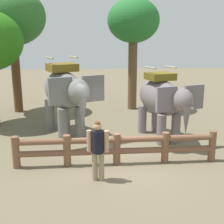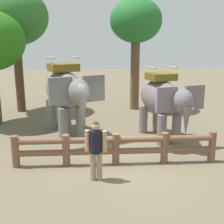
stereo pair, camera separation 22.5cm
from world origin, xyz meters
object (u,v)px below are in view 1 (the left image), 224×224
object	(u,v)px
log_fence	(117,147)
elephant_center	(162,99)
tourist_woman_in_black	(98,147)
elephant_near_left	(65,92)
tree_far_right	(133,23)
tree_back_center	(12,18)

from	to	relation	value
log_fence	elephant_center	bearing A→B (deg)	47.90
log_fence	tourist_woman_in_black	distance (m)	1.34
elephant_center	elephant_near_left	bearing A→B (deg)	166.86
elephant_center	tree_far_right	size ratio (longest dim) A/B	0.57
elephant_center	tree_far_right	world-z (taller)	tree_far_right
tree_back_center	tourist_woman_in_black	bearing A→B (deg)	-65.65
elephant_near_left	tree_far_right	xyz separation A→B (m)	(3.61, 4.47, 2.97)
tree_far_right	elephant_center	bearing A→B (deg)	-86.99
tourist_woman_in_black	tree_back_center	size ratio (longest dim) A/B	0.27
elephant_near_left	elephant_center	world-z (taller)	elephant_near_left
elephant_center	tree_back_center	distance (m)	9.27
elephant_near_left	tourist_woman_in_black	world-z (taller)	elephant_near_left
log_fence	tree_far_right	world-z (taller)	tree_far_right
elephant_near_left	elephant_center	size ratio (longest dim) A/B	1.11
elephant_near_left	tourist_woman_in_black	bearing A→B (deg)	-75.61
elephant_near_left	elephant_center	bearing A→B (deg)	-13.14
log_fence	tourist_woman_in_black	xyz separation A→B (m)	(-0.68, -1.07, 0.44)
tourist_woman_in_black	tree_back_center	distance (m)	10.43
log_fence	elephant_near_left	size ratio (longest dim) A/B	1.71
elephant_near_left	elephant_center	distance (m)	4.01
tree_back_center	tree_far_right	distance (m)	6.48
elephant_near_left	tree_far_right	size ratio (longest dim) A/B	0.64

